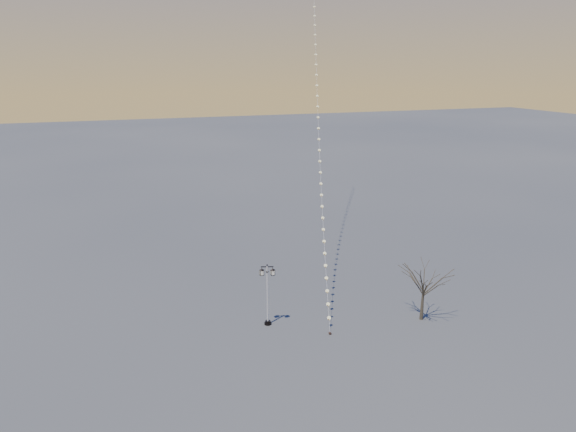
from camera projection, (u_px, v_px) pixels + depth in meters
name	position (u px, v px, depth m)	size (l,w,h in m)	color
ground	(319.00, 326.00, 35.97)	(300.00, 300.00, 0.00)	#434544
street_lamp	(267.00, 292.00, 35.53)	(1.11, 0.62, 4.50)	black
bare_tree	(424.00, 282.00, 36.15)	(2.53, 2.53, 4.20)	#3C3426
kite_train	(319.00, 109.00, 47.86)	(12.25, 33.66, 27.37)	#322119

